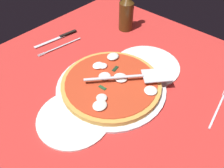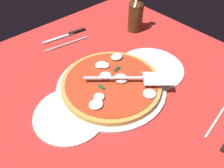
% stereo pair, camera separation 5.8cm
% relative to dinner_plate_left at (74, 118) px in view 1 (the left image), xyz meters
% --- Properties ---
extents(ground_plane, '(1.04, 1.04, 0.01)m').
position_rel_dinner_plate_left_xyz_m(ground_plane, '(0.19, 0.01, -0.01)').
color(ground_plane, red).
extents(checker_pattern, '(1.04, 1.04, 0.00)m').
position_rel_dinner_plate_left_xyz_m(checker_pattern, '(0.19, 0.01, -0.01)').
color(checker_pattern, silver).
rests_on(checker_pattern, ground_plane).
extents(pizza_pan, '(0.37, 0.37, 0.01)m').
position_rel_dinner_plate_left_xyz_m(pizza_pan, '(0.17, 0.00, 0.00)').
color(pizza_pan, silver).
rests_on(pizza_pan, ground_plane).
extents(dinner_plate_left, '(0.22, 0.22, 0.01)m').
position_rel_dinner_plate_left_xyz_m(dinner_plate_left, '(0.00, 0.00, 0.00)').
color(dinner_plate_left, white).
rests_on(dinner_plate_left, ground_plane).
extents(dinner_plate_right, '(0.25, 0.25, 0.01)m').
position_rel_dinner_plate_left_xyz_m(dinner_plate_right, '(0.34, -0.02, 0.00)').
color(dinner_plate_right, white).
rests_on(dinner_plate_right, ground_plane).
extents(pizza, '(0.34, 0.34, 0.03)m').
position_rel_dinner_plate_left_xyz_m(pizza, '(0.17, 0.00, 0.02)').
color(pizza, gold).
rests_on(pizza, pizza_pan).
extents(pizza_server, '(0.24, 0.22, 0.01)m').
position_rel_dinner_plate_left_xyz_m(pizza_server, '(0.23, -0.05, 0.04)').
color(pizza_server, silver).
rests_on(pizza_server, pizza).
extents(place_setting_far, '(0.23, 0.17, 0.01)m').
position_rel_dinner_plate_left_xyz_m(place_setting_far, '(0.22, 0.35, -0.00)').
color(place_setting_far, white).
rests_on(place_setting_far, ground_plane).
extents(beer_bottle, '(0.06, 0.06, 0.22)m').
position_rel_dinner_plate_left_xyz_m(beer_bottle, '(0.50, 0.21, 0.08)').
color(beer_bottle, '#472C10').
rests_on(beer_bottle, ground_plane).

